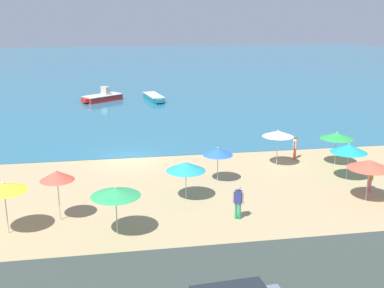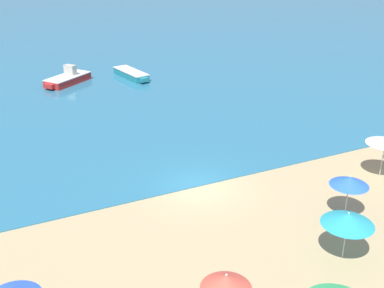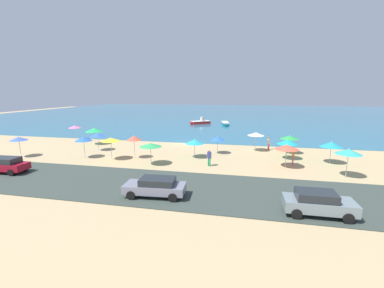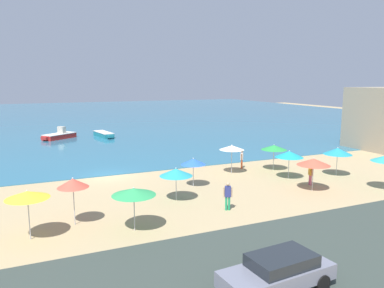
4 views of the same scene
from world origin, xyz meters
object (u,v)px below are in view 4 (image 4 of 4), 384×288
object	(u,v)px
beach_umbrella_12	(27,195)
bather_0	(242,158)
beach_umbrella_7	(134,192)
beach_umbrella_1	(232,148)
beach_umbrella_15	(338,151)
beach_umbrella_11	(314,162)
parked_car_0	(278,272)
beach_umbrella_3	(193,162)
skiff_nearshore	(59,136)
beach_umbrella_4	(176,172)
bather_1	(228,195)
beach_umbrella_6	(274,147)
bather_2	(311,173)
beach_umbrella_13	(289,154)
beach_umbrella_2	(73,183)
skiff_offshore	(104,134)

from	to	relation	value
beach_umbrella_12	bather_0	world-z (taller)	beach_umbrella_12
beach_umbrella_7	beach_umbrella_1	bearing A→B (deg)	38.60
beach_umbrella_1	beach_umbrella_15	xyz separation A→B (m)	(7.66, -4.25, -0.17)
beach_umbrella_11	beach_umbrella_12	distance (m)	18.85
beach_umbrella_15	parked_car_0	xyz separation A→B (m)	(-15.22, -12.37, -1.28)
beach_umbrella_3	skiff_nearshore	size ratio (longest dim) A/B	0.46
beach_umbrella_4	bather_0	xyz separation A→B (m)	(8.78, 6.05, -0.95)
beach_umbrella_1	bather_1	world-z (taller)	beach_umbrella_1
beach_umbrella_3	beach_umbrella_15	bearing A→B (deg)	-8.75
beach_umbrella_4	skiff_nearshore	size ratio (longest dim) A/B	0.47
beach_umbrella_3	beach_umbrella_6	bearing A→B (deg)	12.30
bather_2	beach_umbrella_7	bearing A→B (deg)	-167.88
beach_umbrella_4	beach_umbrella_13	size ratio (longest dim) A/B	0.95
beach_umbrella_15	skiff_nearshore	bearing A→B (deg)	122.71
beach_umbrella_7	bather_2	size ratio (longest dim) A/B	1.49
bather_2	beach_umbrella_2	bearing A→B (deg)	-176.70
beach_umbrella_4	beach_umbrella_11	xyz separation A→B (m)	(9.83, -1.97, 0.22)
beach_umbrella_12	parked_car_0	xyz separation A→B (m)	(8.47, -8.90, -1.52)
beach_umbrella_7	bather_2	xyz separation A→B (m)	(14.64, 3.14, -1.23)
beach_umbrella_1	beach_umbrella_2	xyz separation A→B (m)	(-13.74, -6.59, 0.13)
bather_0	parked_car_0	bearing A→B (deg)	-117.60
beach_umbrella_1	beach_umbrella_13	distance (m)	4.79
bather_1	beach_umbrella_4	bearing A→B (deg)	124.80
beach_umbrella_1	bather_0	xyz separation A→B (m)	(1.75, 1.18, -1.29)
parked_car_0	skiff_offshore	size ratio (longest dim) A/B	0.89
beach_umbrella_4	beach_umbrella_15	size ratio (longest dim) A/B	0.92
beach_umbrella_7	beach_umbrella_13	size ratio (longest dim) A/B	1.02
beach_umbrella_6	beach_umbrella_15	bearing A→B (deg)	-46.07
beach_umbrella_12	bather_2	size ratio (longest dim) A/B	1.60
beach_umbrella_4	beach_umbrella_11	size ratio (longest dim) A/B	0.91
beach_umbrella_7	beach_umbrella_13	world-z (taller)	beach_umbrella_7
beach_umbrella_7	beach_umbrella_11	bearing A→B (deg)	7.85
bather_2	beach_umbrella_6	bearing A→B (deg)	86.49
beach_umbrella_11	beach_umbrella_12	world-z (taller)	beach_umbrella_12
bather_0	bather_1	distance (m)	11.30
beach_umbrella_4	skiff_nearshore	bearing A→B (deg)	98.89
beach_umbrella_11	beach_umbrella_15	world-z (taller)	beach_umbrella_11
bather_2	skiff_nearshore	size ratio (longest dim) A/B	0.34
beach_umbrella_2	parked_car_0	world-z (taller)	beach_umbrella_2
bather_1	beach_umbrella_7	bearing A→B (deg)	-172.98
beach_umbrella_11	beach_umbrella_1	bearing A→B (deg)	112.27
beach_umbrella_1	beach_umbrella_3	size ratio (longest dim) A/B	1.14
beach_umbrella_6	bather_0	bearing A→B (deg)	144.03
bather_2	parked_car_0	xyz separation A→B (m)	(-11.26, -11.03, -0.09)
beach_umbrella_12	bather_1	world-z (taller)	beach_umbrella_12
bather_0	beach_umbrella_1	bearing A→B (deg)	-145.87
beach_umbrella_12	bather_1	distance (m)	11.25
beach_umbrella_13	bather_0	world-z (taller)	beach_umbrella_13
beach_umbrella_11	beach_umbrella_2	bearing A→B (deg)	179.16
beach_umbrella_1	bather_0	size ratio (longest dim) A/B	1.47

